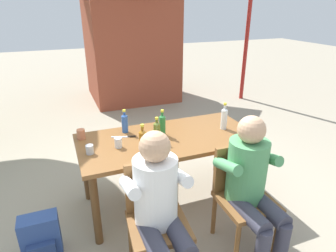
% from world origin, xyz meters
% --- Properties ---
extents(ground_plane, '(24.00, 24.00, 0.00)m').
position_xyz_m(ground_plane, '(0.00, 0.00, 0.00)').
color(ground_plane, gray).
extents(dining_table, '(1.74, 0.84, 0.74)m').
position_xyz_m(dining_table, '(0.00, 0.00, 0.65)').
color(dining_table, brown).
rests_on(dining_table, ground_plane).
extents(chair_near_left, '(0.48, 0.48, 0.87)m').
position_xyz_m(chair_near_left, '(-0.38, -0.72, 0.49)').
color(chair_near_left, brown).
rests_on(chair_near_left, ground_plane).
extents(chair_near_right, '(0.45, 0.45, 0.87)m').
position_xyz_m(chair_near_right, '(0.39, -0.72, 0.49)').
color(chair_near_right, brown).
rests_on(chair_near_right, ground_plane).
extents(person_in_white_shirt, '(0.47, 0.61, 1.18)m').
position_xyz_m(person_in_white_shirt, '(-0.39, -0.83, 0.66)').
color(person_in_white_shirt, white).
rests_on(person_in_white_shirt, ground_plane).
extents(person_in_plaid_shirt, '(0.47, 0.61, 1.18)m').
position_xyz_m(person_in_plaid_shirt, '(0.39, -0.83, 0.66)').
color(person_in_plaid_shirt, '#4C935B').
rests_on(person_in_plaid_shirt, ground_plane).
extents(bottle_amber, '(0.06, 0.06, 0.27)m').
position_xyz_m(bottle_amber, '(-0.32, -0.21, 0.86)').
color(bottle_amber, '#996019').
rests_on(bottle_amber, dining_table).
extents(bottle_clear, '(0.06, 0.06, 0.28)m').
position_xyz_m(bottle_clear, '(0.62, -0.01, 0.87)').
color(bottle_clear, white).
rests_on(bottle_clear, dining_table).
extents(bottle_green, '(0.06, 0.06, 0.27)m').
position_xyz_m(bottle_green, '(-0.03, 0.07, 0.86)').
color(bottle_green, '#287A38').
rests_on(bottle_green, dining_table).
extents(bottle_blue, '(0.06, 0.06, 0.24)m').
position_xyz_m(bottle_blue, '(-0.36, 0.28, 0.85)').
color(bottle_blue, '#2D56A3').
rests_on(bottle_blue, dining_table).
extents(bottle_olive, '(0.06, 0.06, 0.24)m').
position_xyz_m(bottle_olive, '(-0.13, -0.03, 0.85)').
color(bottle_olive, '#566623').
rests_on(bottle_olive, dining_table).
extents(cup_terracotta, '(0.08, 0.08, 0.10)m').
position_xyz_m(cup_terracotta, '(-0.79, 0.27, 0.79)').
color(cup_terracotta, '#BC6B47').
rests_on(cup_terracotta, dining_table).
extents(cup_white, '(0.08, 0.08, 0.11)m').
position_xyz_m(cup_white, '(-0.18, -0.14, 0.80)').
color(cup_white, white).
rests_on(cup_white, dining_table).
extents(cup_steel, '(0.07, 0.07, 0.08)m').
position_xyz_m(cup_steel, '(-0.76, -0.07, 0.79)').
color(cup_steel, '#B2B7BC').
rests_on(cup_steel, dining_table).
extents(cup_glass, '(0.07, 0.07, 0.09)m').
position_xyz_m(cup_glass, '(-0.50, -0.04, 0.79)').
color(cup_glass, silver).
rests_on(cup_glass, dining_table).
extents(table_knife, '(0.23, 0.10, 0.01)m').
position_xyz_m(table_knife, '(-0.39, 0.16, 0.75)').
color(table_knife, silver).
rests_on(table_knife, dining_table).
extents(backpack_by_near_side, '(0.30, 0.22, 0.39)m').
position_xyz_m(backpack_by_near_side, '(-1.24, -0.33, 0.19)').
color(backpack_by_near_side, '#2D4784').
rests_on(backpack_by_near_side, ground_plane).
extents(brick_kiosk, '(1.99, 1.89, 2.92)m').
position_xyz_m(brick_kiosk, '(0.64, 3.84, 1.53)').
color(brick_kiosk, brown).
rests_on(brick_kiosk, ground_plane).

